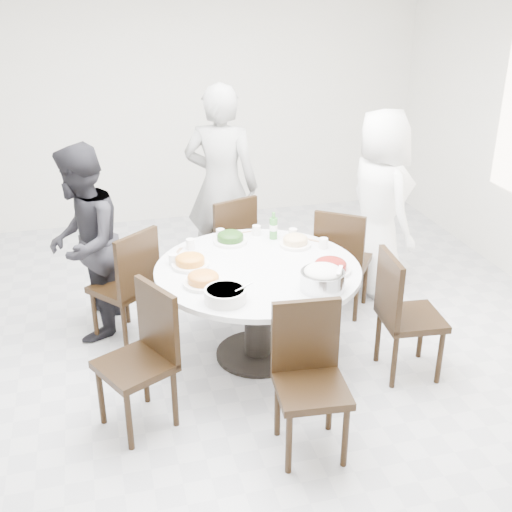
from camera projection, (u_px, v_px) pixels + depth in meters
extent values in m
cube|color=silver|center=(220.00, 350.00, 5.02)|extent=(6.00, 6.00, 0.01)
cube|color=white|center=(161.00, 99.00, 7.08)|extent=(6.00, 0.01, 2.80)
cube|color=white|center=(428.00, 493.00, 1.80)|extent=(6.00, 0.01, 2.80)
cylinder|color=white|center=(258.00, 313.00, 4.80)|extent=(1.50, 1.50, 0.75)
cube|color=black|center=(343.00, 259.00, 5.44)|extent=(0.59, 0.59, 0.95)
cube|color=black|center=(225.00, 244.00, 5.73)|extent=(0.53, 0.53, 0.95)
cube|color=black|center=(123.00, 285.00, 5.01)|extent=(0.59, 0.59, 0.95)
cube|color=black|center=(135.00, 363.00, 4.02)|extent=(0.57, 0.57, 0.95)
cube|color=black|center=(312.00, 386.00, 3.80)|extent=(0.46, 0.46, 0.95)
cube|color=black|center=(412.00, 315.00, 4.57)|extent=(0.46, 0.46, 0.95)
imported|color=white|center=(379.00, 204.00, 5.64)|extent=(0.63, 0.88, 1.67)
imported|color=black|center=(222.00, 186.00, 5.80)|extent=(0.80, 0.69, 1.85)
imported|color=black|center=(84.00, 244.00, 4.97)|extent=(0.73, 0.86, 1.56)
cylinder|color=white|center=(230.00, 239.00, 5.05)|extent=(0.27, 0.27, 0.07)
cylinder|color=white|center=(295.00, 242.00, 4.99)|extent=(0.25, 0.25, 0.07)
cylinder|color=white|center=(190.00, 262.00, 4.65)|extent=(0.27, 0.27, 0.07)
cylinder|color=white|center=(330.00, 267.00, 4.57)|extent=(0.29, 0.29, 0.07)
cylinder|color=white|center=(203.00, 280.00, 4.38)|extent=(0.28, 0.28, 0.07)
cylinder|color=silver|center=(322.00, 281.00, 4.31)|extent=(0.30, 0.30, 0.13)
cylinder|color=white|center=(225.00, 295.00, 4.17)|extent=(0.28, 0.28, 0.09)
cylinder|color=#367E32|center=(273.00, 226.00, 5.10)|extent=(0.06, 0.06, 0.22)
cylinder|color=white|center=(234.00, 231.00, 5.18)|extent=(0.07, 0.07, 0.08)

